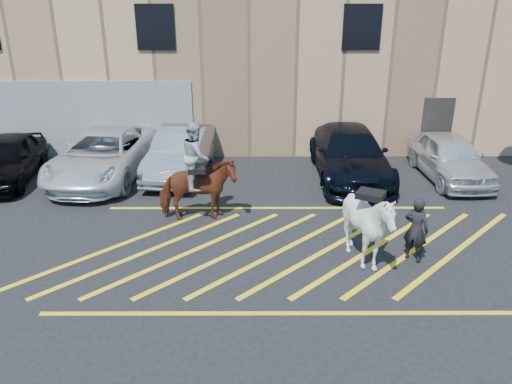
{
  "coord_description": "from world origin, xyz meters",
  "views": [
    {
      "loc": [
        -0.65,
        -10.77,
        5.71
      ],
      "look_at": [
        -0.61,
        0.2,
        1.3
      ],
      "focal_mm": 35.0,
      "sensor_mm": 36.0,
      "label": 1
    }
  ],
  "objects_px": {
    "car_white_pickup": "(104,155)",
    "saddled_white": "(368,226)",
    "car_blue_suv": "(349,154)",
    "car_white_suv": "(450,157)",
    "handler": "(416,229)",
    "car_silver_sedan": "(182,152)",
    "car_black_suv": "(6,159)",
    "mounted_bay": "(197,182)"
  },
  "relations": [
    {
      "from": "car_white_pickup",
      "to": "saddled_white",
      "type": "xyz_separation_m",
      "value": [
        7.4,
        -5.75,
        0.19
      ]
    },
    {
      "from": "car_blue_suv",
      "to": "car_white_suv",
      "type": "distance_m",
      "value": 3.24
    },
    {
      "from": "car_white_suv",
      "to": "handler",
      "type": "relative_size",
      "value": 2.76
    },
    {
      "from": "saddled_white",
      "to": "car_white_suv",
      "type": "bearing_deg",
      "value": 55.36
    },
    {
      "from": "car_silver_sedan",
      "to": "car_white_suv",
      "type": "xyz_separation_m",
      "value": [
        8.78,
        -0.49,
        -0.03
      ]
    },
    {
      "from": "car_white_pickup",
      "to": "car_white_suv",
      "type": "xyz_separation_m",
      "value": [
        11.27,
        -0.15,
        -0.04
      ]
    },
    {
      "from": "car_silver_sedan",
      "to": "saddled_white",
      "type": "bearing_deg",
      "value": -44.69
    },
    {
      "from": "car_white_suv",
      "to": "car_blue_suv",
      "type": "bearing_deg",
      "value": 175.19
    },
    {
      "from": "car_black_suv",
      "to": "car_white_pickup",
      "type": "distance_m",
      "value": 3.07
    },
    {
      "from": "handler",
      "to": "saddled_white",
      "type": "xyz_separation_m",
      "value": [
        -1.14,
        -0.21,
        0.19
      ]
    },
    {
      "from": "car_blue_suv",
      "to": "mounted_bay",
      "type": "relative_size",
      "value": 2.04
    },
    {
      "from": "car_white_suv",
      "to": "mounted_bay",
      "type": "height_order",
      "value": "mounted_bay"
    },
    {
      "from": "car_silver_sedan",
      "to": "car_white_suv",
      "type": "distance_m",
      "value": 8.8
    },
    {
      "from": "car_blue_suv",
      "to": "handler",
      "type": "height_order",
      "value": "car_blue_suv"
    },
    {
      "from": "car_white_suv",
      "to": "saddled_white",
      "type": "bearing_deg",
      "value": -126.73
    },
    {
      "from": "car_white_pickup",
      "to": "saddled_white",
      "type": "distance_m",
      "value": 9.38
    },
    {
      "from": "car_silver_sedan",
      "to": "car_white_pickup",
      "type": "bearing_deg",
      "value": -165.84
    },
    {
      "from": "car_blue_suv",
      "to": "car_white_suv",
      "type": "relative_size",
      "value": 1.29
    },
    {
      "from": "car_black_suv",
      "to": "car_silver_sedan",
      "type": "distance_m",
      "value": 5.59
    },
    {
      "from": "car_black_suv",
      "to": "saddled_white",
      "type": "relative_size",
      "value": 1.92
    },
    {
      "from": "car_white_pickup",
      "to": "handler",
      "type": "xyz_separation_m",
      "value": [
        8.54,
        -5.55,
        0.0
      ]
    },
    {
      "from": "car_white_suv",
      "to": "saddled_white",
      "type": "xyz_separation_m",
      "value": [
        -3.87,
        -5.6,
        0.24
      ]
    },
    {
      "from": "car_black_suv",
      "to": "car_blue_suv",
      "type": "relative_size",
      "value": 0.79
    },
    {
      "from": "car_black_suv",
      "to": "car_blue_suv",
      "type": "xyz_separation_m",
      "value": [
        11.09,
        0.33,
        0.06
      ]
    },
    {
      "from": "mounted_bay",
      "to": "saddled_white",
      "type": "bearing_deg",
      "value": -30.9
    },
    {
      "from": "car_blue_suv",
      "to": "handler",
      "type": "distance_m",
      "value": 5.57
    },
    {
      "from": "car_white_pickup",
      "to": "handler",
      "type": "distance_m",
      "value": 10.19
    },
    {
      "from": "handler",
      "to": "car_silver_sedan",
      "type": "bearing_deg",
      "value": -6.2
    },
    {
      "from": "car_black_suv",
      "to": "saddled_white",
      "type": "bearing_deg",
      "value": -33.87
    },
    {
      "from": "handler",
      "to": "car_blue_suv",
      "type": "bearing_deg",
      "value": -46.75
    },
    {
      "from": "car_black_suv",
      "to": "handler",
      "type": "height_order",
      "value": "handler"
    },
    {
      "from": "car_blue_suv",
      "to": "handler",
      "type": "bearing_deg",
      "value": -84.99
    },
    {
      "from": "car_white_suv",
      "to": "handler",
      "type": "height_order",
      "value": "handler"
    },
    {
      "from": "car_white_suv",
      "to": "saddled_white",
      "type": "distance_m",
      "value": 6.81
    },
    {
      "from": "car_white_pickup",
      "to": "car_white_suv",
      "type": "height_order",
      "value": "car_white_pickup"
    },
    {
      "from": "car_blue_suv",
      "to": "car_white_suv",
      "type": "height_order",
      "value": "car_blue_suv"
    },
    {
      "from": "car_silver_sedan",
      "to": "saddled_white",
      "type": "distance_m",
      "value": 7.83
    },
    {
      "from": "car_blue_suv",
      "to": "mounted_bay",
      "type": "height_order",
      "value": "mounted_bay"
    },
    {
      "from": "car_silver_sedan",
      "to": "saddled_white",
      "type": "relative_size",
      "value": 2.04
    },
    {
      "from": "car_white_pickup",
      "to": "car_blue_suv",
      "type": "relative_size",
      "value": 1.01
    },
    {
      "from": "car_white_pickup",
      "to": "car_black_suv",
      "type": "bearing_deg",
      "value": -169.14
    },
    {
      "from": "car_black_suv",
      "to": "handler",
      "type": "bearing_deg",
      "value": -30.68
    }
  ]
}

